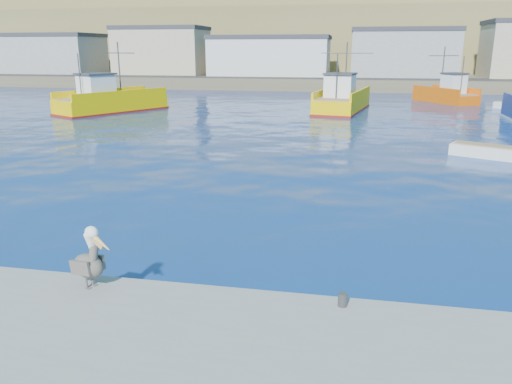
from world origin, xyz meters
TOP-DOWN VIEW (x-y plane):
  - ground at (0.00, 0.00)m, footprint 260.00×260.00m
  - dock_bollards at (0.60, -3.40)m, footprint 36.20×0.20m
  - far_shore at (0.00, 109.20)m, footprint 200.00×81.00m
  - trawler_yellow_a at (-19.37, 30.68)m, footprint 8.29×11.06m
  - trawler_yellow_b at (1.99, 35.60)m, footprint 5.41×10.99m
  - boat_orange at (13.15, 45.48)m, footprint 6.40×8.04m
  - skiff_mid at (10.45, 15.80)m, footprint 4.01×2.89m
  - skiff_far at (18.69, 41.77)m, footprint 3.69×3.70m
  - pelican at (-2.69, -3.59)m, footprint 1.20×0.74m

SIDE VIEW (x-z plane):
  - ground at x=0.00m, z-range 0.00..0.00m
  - skiff_mid at x=10.45m, z-range -0.15..0.68m
  - skiff_far at x=18.69m, z-range -0.15..0.69m
  - dock_bollards at x=0.60m, z-range 0.50..0.80m
  - trawler_yellow_b at x=1.99m, z-range -2.21..4.21m
  - boat_orange at x=13.15m, z-range -2.00..4.00m
  - trawler_yellow_a at x=-19.37m, z-range -2.21..4.23m
  - pelican at x=-2.69m, z-range 0.39..1.90m
  - far_shore at x=0.00m, z-range -3.02..20.98m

